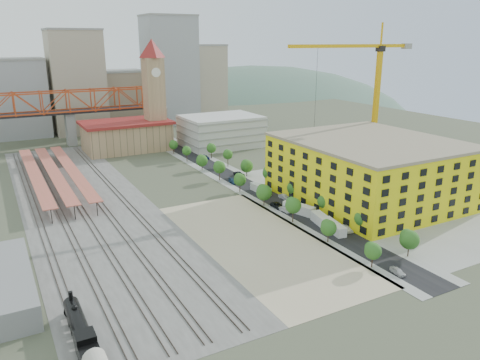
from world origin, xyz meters
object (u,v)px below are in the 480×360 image
clock_tower (154,84)px  locomotive (82,335)px  site_trailer_c (299,209)px  site_trailer_d (261,189)px  site_trailer_b (323,221)px  construction_building (369,170)px  site_trailer_a (334,227)px  tower_crane (370,83)px  car_0 (398,272)px

clock_tower → locomotive: (-58.00, -133.14, -26.53)m
site_trailer_c → site_trailer_d: (0.00, 21.08, -0.10)m
clock_tower → site_trailer_d: 84.04m
clock_tower → site_trailer_b: (8.00, -111.03, -27.34)m
construction_building → site_trailer_b: bearing=-157.0°
site_trailer_a → site_trailer_c: site_trailer_c is taller
site_trailer_b → site_trailer_d: site_trailer_b is taller
tower_crane → site_trailer_c: bearing=-152.9°
construction_building → clock_tower: bearing=108.8°
locomotive → tower_crane: bearing=26.8°
site_trailer_a → construction_building: bearing=40.8°
locomotive → site_trailer_b: 69.61m
clock_tower → construction_building: size_ratio=1.03×
clock_tower → locomotive: bearing=-113.5°
locomotive → site_trailer_c: locomotive is taller
site_trailer_b → car_0: 29.12m
tower_crane → site_trailer_b: 65.52m
locomotive → tower_crane: size_ratio=0.44×
site_trailer_a → site_trailer_b: site_trailer_b is taller
site_trailer_b → car_0: bearing=-84.6°
car_0 → site_trailer_a: bearing=89.4°
site_trailer_d → locomotive: bearing=-142.7°
site_trailer_c → clock_tower: bearing=77.2°
site_trailer_a → site_trailer_b: 4.38m
site_trailer_c → car_0: 40.01m
construction_building → car_0: size_ratio=12.85×
site_trailer_d → car_0: site_trailer_d is taller
construction_building → car_0: 50.17m
site_trailer_d → construction_building: bearing=-40.9°
site_trailer_a → site_trailer_d: site_trailer_a is taller
locomotive → car_0: bearing=-6.2°
construction_building → locomotive: construction_building is taller
locomotive → site_trailer_c: 73.81m
construction_building → locomotive: 98.06m
construction_building → site_trailer_b: construction_building is taller
site_trailer_b → site_trailer_d: bearing=101.3°
clock_tower → site_trailer_d: size_ratio=5.72×
clock_tower → tower_crane: tower_crane is taller
site_trailer_b → site_trailer_c: site_trailer_b is taller
site_trailer_a → site_trailer_c: bearing=100.2°
site_trailer_c → site_trailer_d: site_trailer_c is taller
clock_tower → construction_building: (34.00, -99.99, -19.29)m
site_trailer_c → site_trailer_d: 21.08m
tower_crane → site_trailer_b: tower_crane is taller
construction_building → site_trailer_a: construction_building is taller
clock_tower → site_trailer_a: (8.00, -115.41, -27.43)m
clock_tower → site_trailer_a: bearing=-86.0°
site_trailer_a → site_trailer_d: size_ratio=1.02×
clock_tower → car_0: bearing=-88.0°
site_trailer_b → construction_building: bearing=34.3°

